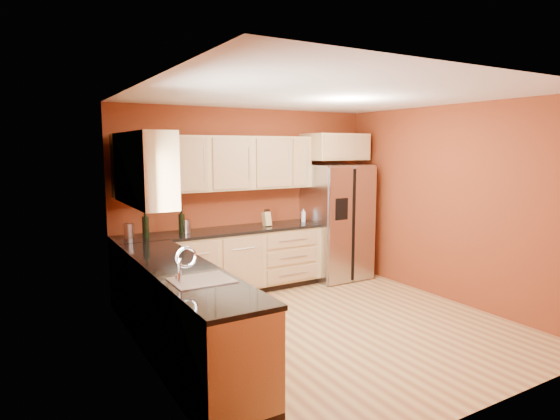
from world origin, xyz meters
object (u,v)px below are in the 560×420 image
Objects in this scene: canister_left at (129,231)px; knife_block at (267,219)px; wine_bottle_a at (182,220)px; refrigerator at (336,222)px; soap_dispenser at (303,215)px.

canister_left is 1.92m from knife_block.
wine_bottle_a reaches higher than canister_left.
canister_left is (-3.15, 0.09, 0.12)m from refrigerator.
soap_dispenser reaches higher than canister_left.
knife_block is at bearing 178.08° from refrigerator.
refrigerator is at bearing -9.59° from soap_dispenser.
wine_bottle_a is at bearing 1.29° from canister_left.
knife_block is at bearing -175.43° from soap_dispenser.
refrigerator is 1.23m from knife_block.
knife_block reaches higher than canister_left.
wine_bottle_a is 1.91m from soap_dispenser.
canister_left is at bearing 170.25° from knife_block.
refrigerator is 9.11× the size of soap_dispenser.
wine_bottle_a is 1.24m from knife_block.
wine_bottle_a reaches higher than knife_block.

